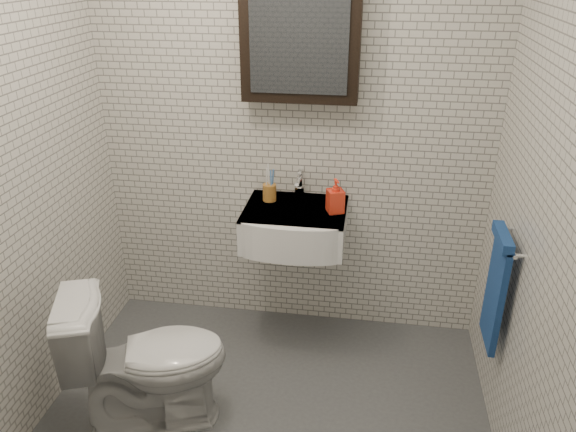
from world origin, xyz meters
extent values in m
cube|color=#494C50|center=(0.00, 0.00, 0.01)|extent=(2.20, 2.00, 0.01)
cube|color=silver|center=(0.00, 1.00, 1.25)|extent=(2.20, 0.02, 2.50)
cube|color=silver|center=(0.00, -1.00, 1.25)|extent=(2.20, 0.02, 2.50)
cube|color=silver|center=(1.10, 0.00, 1.25)|extent=(0.02, 2.00, 2.50)
cube|color=white|center=(0.05, 0.78, 0.75)|extent=(0.55, 0.45, 0.20)
cylinder|color=silver|center=(0.05, 0.80, 0.84)|extent=(0.31, 0.31, 0.02)
cylinder|color=silver|center=(0.05, 0.80, 0.85)|extent=(0.04, 0.04, 0.01)
cube|color=white|center=(0.05, 0.78, 0.84)|extent=(0.55, 0.45, 0.01)
cylinder|color=silver|center=(0.05, 0.94, 0.88)|extent=(0.06, 0.06, 0.06)
cylinder|color=silver|center=(0.05, 0.94, 0.94)|extent=(0.03, 0.03, 0.08)
cylinder|color=silver|center=(0.05, 0.88, 0.97)|extent=(0.02, 0.12, 0.02)
cube|color=silver|center=(0.05, 0.97, 0.99)|extent=(0.02, 0.09, 0.01)
cube|color=black|center=(0.05, 0.93, 1.70)|extent=(0.60, 0.14, 0.60)
cube|color=#3F444C|center=(0.05, 0.85, 1.70)|extent=(0.49, 0.01, 0.49)
cylinder|color=silver|center=(1.06, 0.35, 0.95)|extent=(0.02, 0.30, 0.02)
cylinder|color=silver|center=(1.08, 0.48, 0.95)|extent=(0.04, 0.02, 0.02)
cylinder|color=silver|center=(1.08, 0.22, 0.95)|extent=(0.04, 0.02, 0.02)
cube|color=#1F5B90|center=(1.05, 0.35, 0.68)|extent=(0.03, 0.26, 0.54)
cube|color=#1F5B90|center=(1.04, 0.35, 0.96)|extent=(0.05, 0.26, 0.05)
cylinder|color=#A76C29|center=(-0.11, 0.86, 0.90)|extent=(0.09, 0.09, 0.09)
cylinder|color=white|center=(-0.12, 0.85, 0.96)|extent=(0.02, 0.03, 0.18)
cylinder|color=#427DD4|center=(-0.10, 0.85, 0.95)|extent=(0.01, 0.02, 0.16)
cylinder|color=white|center=(-0.11, 0.87, 0.96)|extent=(0.02, 0.03, 0.19)
cylinder|color=#427DD4|center=(-0.09, 0.87, 0.95)|extent=(0.02, 0.04, 0.17)
imported|color=orange|center=(0.27, 0.76, 0.94)|extent=(0.11, 0.11, 0.18)
imported|color=silver|center=(-0.54, 0.01, 0.37)|extent=(0.82, 0.63, 0.74)
camera|label=1|loc=(0.44, -1.96, 2.10)|focal=35.00mm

